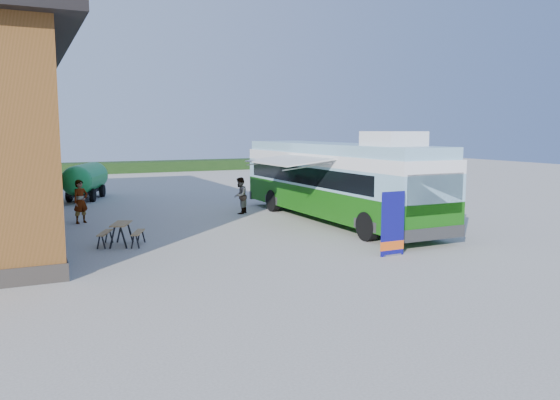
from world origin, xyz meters
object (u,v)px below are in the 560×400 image
banner (393,230)px  person_b (240,196)px  slurry_tanker (86,179)px  picnic_table (121,229)px  bus (336,179)px  person_a (81,202)px

banner → person_b: size_ratio=1.18×
slurry_tanker → picnic_table: bearing=-70.3°
bus → slurry_tanker: bus is taller
banner → picnic_table: bearing=144.5°
bus → slurry_tanker: size_ratio=2.43×
banner → picnic_table: size_ratio=1.18×
banner → slurry_tanker: banner is taller
bus → person_b: bearing=127.7°
bus → banner: 6.93m
person_b → slurry_tanker: (-6.19, 9.06, 0.32)m
person_a → person_b: person_a is taller
person_a → slurry_tanker: 8.68m
picnic_table → person_b: size_ratio=1.00×
banner → person_a: size_ratio=1.10×
bus → banner: size_ratio=6.21×
bus → person_b: bus is taller
picnic_table → person_b: (6.44, 5.11, 0.29)m
picnic_table → person_a: (-0.83, 5.56, 0.35)m
person_a → bus: bearing=-51.0°
person_a → slurry_tanker: (1.08, 8.61, 0.25)m
bus → person_a: 11.22m
person_a → person_b: 7.28m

